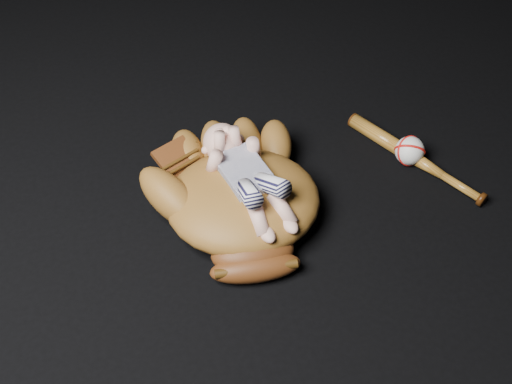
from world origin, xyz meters
TOP-DOWN VIEW (x-y plane):
  - baseball_glove at (-0.10, -0.01)m, footprint 0.47×0.53m
  - newborn_baby at (-0.09, -0.01)m, footprint 0.23×0.37m
  - baseball_bat at (0.36, 0.05)m, footprint 0.23×0.38m
  - baseball at (0.34, 0.07)m, footprint 0.08×0.08m

SIDE VIEW (x-z plane):
  - baseball_bat at x=0.36m, z-range 0.00..0.04m
  - baseball at x=0.34m, z-range 0.00..0.07m
  - baseball_glove at x=-0.10m, z-range 0.00..0.15m
  - newborn_baby at x=-0.09m, z-range 0.06..0.19m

